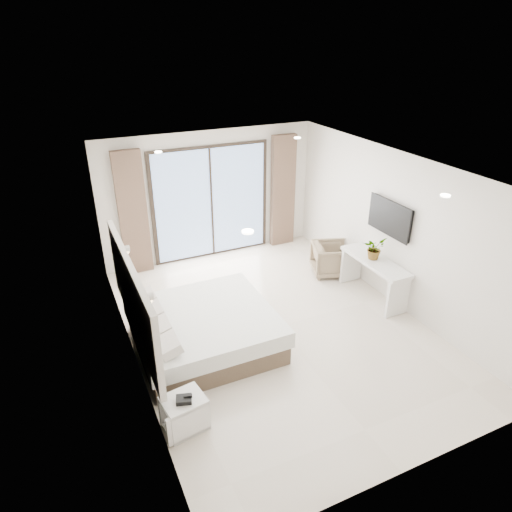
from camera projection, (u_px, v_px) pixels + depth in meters
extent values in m
plane|color=beige|center=(276.00, 327.00, 7.64)|extent=(6.20, 6.20, 0.00)
cube|color=silver|center=(210.00, 195.00, 9.56)|extent=(4.60, 0.02, 2.70)
cube|color=silver|center=(421.00, 380.00, 4.52)|extent=(4.60, 0.02, 2.70)
cube|color=silver|center=(127.00, 286.00, 6.18)|extent=(0.02, 6.20, 2.70)
cube|color=silver|center=(396.00, 230.00, 7.91)|extent=(0.02, 6.20, 2.70)
cube|color=white|center=(280.00, 169.00, 6.44)|extent=(4.60, 6.20, 0.02)
cube|color=beige|center=(133.00, 297.00, 6.30)|extent=(0.08, 3.00, 1.20)
cube|color=black|center=(391.00, 218.00, 7.89)|extent=(0.06, 1.00, 0.58)
cube|color=black|center=(389.00, 218.00, 7.88)|extent=(0.02, 1.04, 0.62)
cube|color=black|center=(211.00, 203.00, 9.60)|extent=(2.56, 0.04, 2.42)
cube|color=#7F9CCC|center=(212.00, 203.00, 9.58)|extent=(2.40, 0.01, 2.30)
cube|color=brown|center=(133.00, 214.00, 8.87)|extent=(0.55, 0.14, 2.50)
cube|color=brown|center=(283.00, 191.00, 10.11)|extent=(0.55, 0.14, 2.50)
cylinder|color=white|center=(248.00, 232.00, 4.50)|extent=(0.12, 0.12, 0.02)
cylinder|color=white|center=(445.00, 196.00, 5.47)|extent=(0.12, 0.12, 0.02)
cylinder|color=white|center=(158.00, 152.00, 7.42)|extent=(0.12, 0.12, 0.02)
cylinder|color=white|center=(298.00, 138.00, 8.40)|extent=(0.12, 0.12, 0.02)
cube|color=brown|center=(205.00, 337.00, 7.12)|extent=(2.01, 1.91, 0.32)
cube|color=silver|center=(204.00, 322.00, 6.99)|extent=(2.09, 1.99, 0.26)
cube|color=silver|center=(169.00, 347.00, 6.10)|extent=(0.28, 0.40, 0.14)
cube|color=silver|center=(161.00, 330.00, 6.45)|extent=(0.28, 0.40, 0.14)
cube|color=silver|center=(154.00, 314.00, 6.81)|extent=(0.28, 0.40, 0.14)
cube|color=silver|center=(147.00, 300.00, 7.16)|extent=(0.28, 0.40, 0.14)
cube|color=silver|center=(183.00, 400.00, 5.52)|extent=(0.56, 0.49, 0.05)
cube|color=silver|center=(186.00, 425.00, 5.70)|extent=(0.56, 0.49, 0.05)
cube|color=silver|center=(189.00, 424.00, 5.46)|extent=(0.51, 0.12, 0.41)
cube|color=silver|center=(180.00, 403.00, 5.76)|extent=(0.51, 0.12, 0.41)
cube|color=black|center=(184.00, 400.00, 5.46)|extent=(0.22, 0.19, 0.06)
cube|color=silver|center=(375.00, 261.00, 8.18)|extent=(0.47, 1.50, 0.06)
cube|color=silver|center=(398.00, 298.00, 7.80)|extent=(0.45, 0.06, 0.71)
cube|color=silver|center=(351.00, 265.00, 8.90)|extent=(0.45, 0.06, 0.71)
imported|color=#33662D|center=(374.00, 250.00, 8.15)|extent=(0.46, 0.49, 0.32)
imported|color=#816954|center=(331.00, 258.00, 9.17)|extent=(0.85, 0.88, 0.72)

